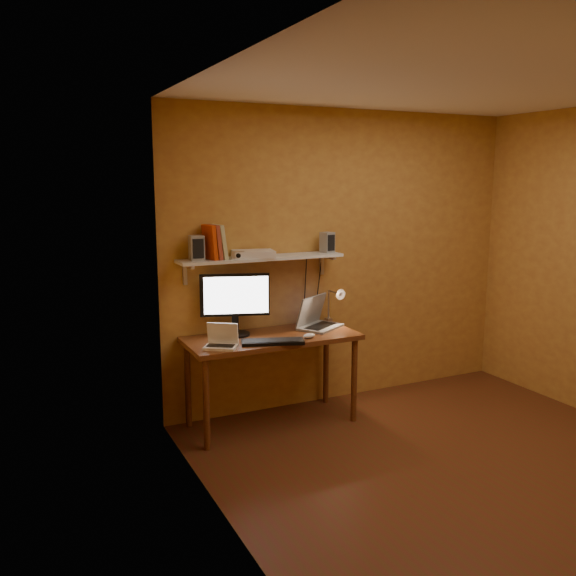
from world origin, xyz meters
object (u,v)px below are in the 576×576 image
netbook (222,341)px  keyboard (273,342)px  monitor (235,301)px  shelf_camera (238,255)px  desk (272,346)px  wall_shelf (262,258)px  speaker_left (197,248)px  mouse (309,336)px  speaker_right (327,242)px  laptop (316,319)px  router (253,254)px  desk_lamp (335,301)px

netbook → keyboard: (0.39, -0.07, -0.04)m
monitor → shelf_camera: bearing=-37.2°
desk → wall_shelf: size_ratio=1.00×
keyboard → speaker_left: speaker_left is taller
mouse → speaker_right: size_ratio=0.60×
netbook → shelf_camera: 0.70m
netbook → keyboard: 0.40m
desk → monitor: 0.47m
laptop → netbook: bearing=163.1°
shelf_camera → router: (0.16, 0.06, -0.00)m
desk_lamp → mouse: bearing=-143.0°
desk → desk_lamp: size_ratio=3.73×
mouse → speaker_right: (0.37, 0.39, 0.69)m
desk → mouse: mouse is taller
laptop → speaker_left: (-1.01, 0.10, 0.65)m
monitor → speaker_right: speaker_right is taller
netbook → desk_lamp: size_ratio=0.78×
desk_lamp → router: size_ratio=1.13×
desk → speaker_left: speaker_left is taller
speaker_left → desk_lamp: bearing=0.5°
shelf_camera → router: size_ratio=0.32×
monitor → mouse: monitor is taller
wall_shelf → shelf_camera: (-0.24, -0.07, 0.05)m
keyboard → speaker_right: (0.70, 0.41, 0.70)m
desk → desk_lamp: desk_lamp is taller
wall_shelf → router: 0.09m
speaker_left → router: (0.47, -0.02, -0.07)m
speaker_left → router: size_ratio=0.59×
monitor → router: (0.18, 0.03, 0.37)m
speaker_right → monitor: bearing=169.6°
monitor → netbook: size_ratio=1.85×
mouse → speaker_left: size_ratio=0.54×
speaker_left → monitor: bearing=-5.1°
desk → laptop: 0.49m
wall_shelf → mouse: size_ratio=13.42×
desk → speaker_left: 1.00m
wall_shelf → desk_lamp: 0.77m
netbook → speaker_left: size_ratio=1.51×
speaker_left → shelf_camera: size_ratio=1.82×
netbook → speaker_left: speaker_left is taller
monitor → laptop: size_ratio=1.18×
wall_shelf → keyboard: bearing=-102.0°
monitor → speaker_right: (0.87, 0.05, 0.43)m
desk_lamp → speaker_right: (-0.05, 0.07, 0.50)m
desk_lamp → speaker_right: bearing=121.7°
laptop → speaker_left: speaker_left is taller
desk → speaker_right: bearing=17.9°
laptop → desk_lamp: desk_lamp is taller
desk → router: router is taller
desk → keyboard: 0.25m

